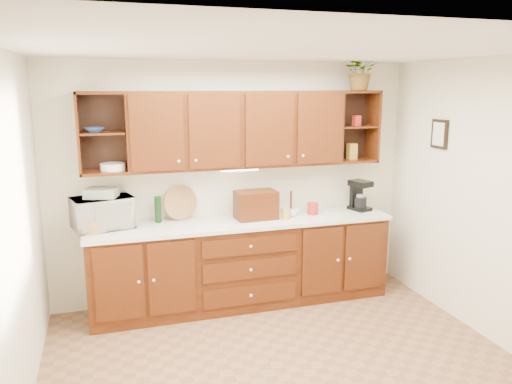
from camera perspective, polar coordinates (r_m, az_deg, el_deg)
floor at (r=4.42m, az=3.82°, el=-19.95°), size 4.00×4.00×0.00m
ceiling at (r=3.76m, az=4.39°, el=15.99°), size 4.00×4.00×0.00m
back_wall at (r=5.52m, az=-2.45°, el=1.17°), size 4.00×0.00×4.00m
left_wall at (r=3.70m, az=-26.36°, el=-5.54°), size 0.00×3.50×3.50m
right_wall at (r=4.96m, az=26.21°, el=-1.32°), size 0.00×3.50×3.50m
base_cabinets at (r=5.46m, az=-1.57°, el=-8.19°), size 3.20×0.60×0.90m
countertop at (r=5.31m, az=-1.57°, el=-3.46°), size 3.24×0.64×0.04m
upper_cabinets at (r=5.28m, az=-1.96°, el=7.18°), size 3.20×0.33×0.80m
undercabinet_light at (r=5.28m, az=-1.88°, el=2.56°), size 0.40×0.05×0.02m
framed_picture at (r=5.54m, az=20.25°, el=6.24°), size 0.03×0.24×0.30m
wicker_basket at (r=5.13m, az=-18.25°, el=-3.65°), size 0.33×0.33×0.13m
microwave at (r=5.21m, az=-17.12°, el=-2.28°), size 0.65×0.52×0.32m
towel_stack at (r=5.17m, az=-17.26°, el=-0.09°), size 0.35×0.30×0.09m
wine_bottle at (r=5.29m, az=-11.14°, el=-1.97°), size 0.09×0.09×0.28m
woven_tray at (r=5.41m, az=-8.60°, el=-3.00°), size 0.38×0.19×0.37m
bread_box at (r=5.34m, az=0.00°, el=-1.48°), size 0.45×0.29×0.30m
mug_tree at (r=5.53m, az=4.00°, el=-2.20°), size 0.25×0.25×0.27m
canister_red at (r=5.58m, az=6.50°, el=-1.90°), size 0.16×0.16×0.13m
canister_white at (r=5.87m, az=11.80°, el=-1.13°), size 0.10×0.10×0.18m
canister_yellow at (r=5.35m, az=3.49°, el=-2.52°), size 0.11×0.11×0.11m
coffee_maker at (r=5.85m, az=11.71°, el=-0.40°), size 0.24×0.28×0.34m
bowl_stack at (r=5.09m, az=-18.03°, el=6.77°), size 0.22×0.22×0.05m
plate_stack at (r=5.13m, az=-16.04°, el=2.78°), size 0.27×0.27×0.07m
pantry_box_yellow at (r=5.79m, az=10.90°, el=4.58°), size 0.11×0.09×0.18m
pantry_box_red at (r=5.74m, az=11.42°, el=7.99°), size 0.09×0.08×0.12m
potted_plant at (r=5.72m, az=11.94°, el=13.40°), size 0.44×0.40×0.42m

